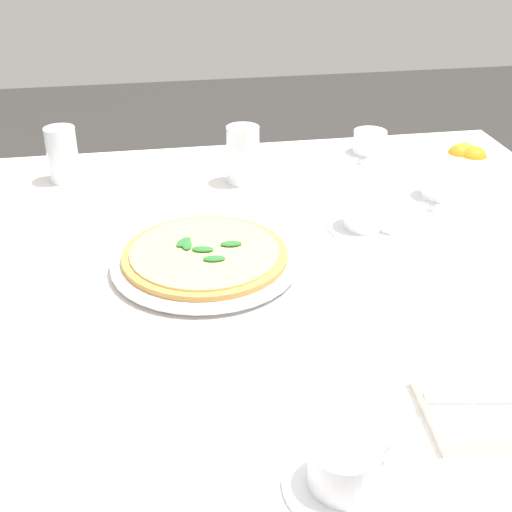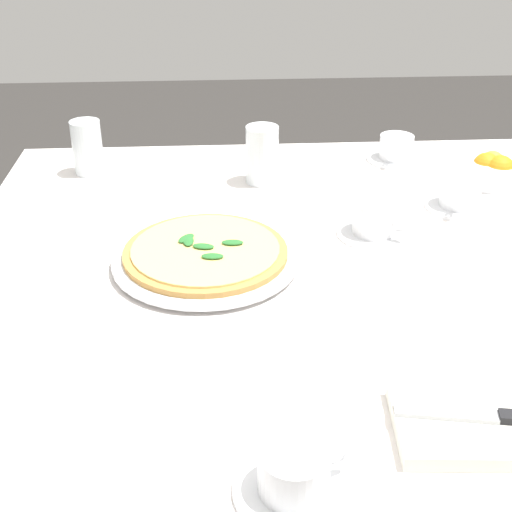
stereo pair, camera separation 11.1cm
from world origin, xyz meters
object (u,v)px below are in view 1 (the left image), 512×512
at_px(water_glass_far_left, 243,158).
at_px(coffee_cup_near_right, 344,469).
at_px(coffee_cup_right_edge, 365,215).
at_px(water_glass_back_corner, 63,158).
at_px(citrus_bowl, 465,160).
at_px(pizza_plate, 205,261).
at_px(coffee_cup_far_right, 441,185).
at_px(coffee_cup_center_back, 369,144).
at_px(pizza, 205,254).

bearing_deg(water_glass_far_left, coffee_cup_near_right, 88.50).
distance_m(coffee_cup_right_edge, water_glass_back_corner, 0.65).
bearing_deg(water_glass_back_corner, citrus_bowl, 173.48).
xyz_separation_m(pizza_plate, coffee_cup_far_right, (-0.49, -0.19, 0.02)).
bearing_deg(coffee_cup_far_right, water_glass_far_left, -22.29).
xyz_separation_m(water_glass_far_left, citrus_bowl, (-0.48, 0.03, -0.03)).
bearing_deg(coffee_cup_center_back, coffee_cup_far_right, 103.90).
relative_size(coffee_cup_right_edge, water_glass_far_left, 1.07).
bearing_deg(water_glass_far_left, coffee_cup_right_edge, 125.66).
height_order(coffee_cup_right_edge, citrus_bowl, same).
relative_size(pizza, citrus_bowl, 1.83).
bearing_deg(citrus_bowl, water_glass_back_corner, -6.52).
relative_size(coffee_cup_far_right, water_glass_far_left, 1.07).
bearing_deg(coffee_cup_center_back, pizza_plate, 46.47).
distance_m(pizza, water_glass_far_left, 0.37).
bearing_deg(coffee_cup_far_right, water_glass_back_corner, -16.82).
relative_size(pizza_plate, coffee_cup_center_back, 2.40).
relative_size(coffee_cup_right_edge, coffee_cup_far_right, 1.00).
xyz_separation_m(pizza, coffee_cup_far_right, (-0.49, -0.19, 0.01)).
relative_size(coffee_cup_center_back, water_glass_far_left, 1.07).
bearing_deg(pizza_plate, pizza, -73.13).
height_order(coffee_cup_far_right, citrus_bowl, coffee_cup_far_right).
height_order(coffee_cup_near_right, water_glass_back_corner, water_glass_back_corner).
distance_m(coffee_cup_right_edge, coffee_cup_far_right, 0.22).
distance_m(coffee_cup_far_right, water_glass_far_left, 0.41).
height_order(pizza_plate, citrus_bowl, citrus_bowl).
xyz_separation_m(pizza, citrus_bowl, (-0.60, -0.32, 0.00)).
bearing_deg(coffee_cup_far_right, coffee_cup_near_right, 59.97).
relative_size(pizza_plate, coffee_cup_near_right, 2.40).
bearing_deg(water_glass_far_left, coffee_cup_center_back, -161.32).
distance_m(coffee_cup_near_right, coffee_cup_center_back, 1.00).
bearing_deg(water_glass_back_corner, water_glass_far_left, 169.04).
bearing_deg(pizza_plate, water_glass_back_corner, -58.71).
bearing_deg(citrus_bowl, pizza_plate, 27.98).
bearing_deg(coffee_cup_near_right, coffee_cup_far_right, -120.03).
xyz_separation_m(coffee_cup_right_edge, water_glass_far_left, (0.18, -0.26, 0.02)).
relative_size(pizza, coffee_cup_right_edge, 2.11).
xyz_separation_m(pizza, water_glass_far_left, (-0.12, -0.35, 0.03)).
bearing_deg(water_glass_far_left, citrus_bowl, 176.94).
height_order(water_glass_far_left, citrus_bowl, water_glass_far_left).
distance_m(pizza, coffee_cup_near_right, 0.50).
bearing_deg(citrus_bowl, pizza, 27.98).
height_order(coffee_cup_center_back, water_glass_far_left, water_glass_far_left).
bearing_deg(citrus_bowl, coffee_cup_center_back, -36.99).
distance_m(coffee_cup_near_right, water_glass_far_left, 0.84).
distance_m(pizza_plate, coffee_cup_center_back, 0.62).
distance_m(pizza_plate, coffee_cup_near_right, 0.50).
relative_size(coffee_cup_near_right, citrus_bowl, 0.87).
bearing_deg(coffee_cup_far_right, pizza_plate, 21.32).
relative_size(coffee_cup_near_right, water_glass_back_corner, 1.12).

